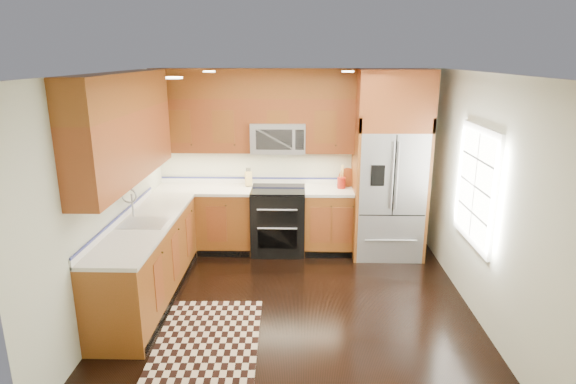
{
  "coord_description": "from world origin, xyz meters",
  "views": [
    {
      "loc": [
        0.06,
        -4.9,
        2.77
      ],
      "look_at": [
        -0.08,
        0.6,
        1.2
      ],
      "focal_mm": 30.0,
      "sensor_mm": 36.0,
      "label": 1
    }
  ],
  "objects_px": {
    "refrigerator": "(390,165)",
    "range": "(278,220)",
    "utensil_crock": "(341,180)",
    "knife_block": "(248,178)",
    "rug": "(207,344)"
  },
  "relations": [
    {
      "from": "refrigerator",
      "to": "utensil_crock",
      "type": "xyz_separation_m",
      "value": [
        -0.65,
        0.11,
        -0.25
      ]
    },
    {
      "from": "range",
      "to": "utensil_crock",
      "type": "xyz_separation_m",
      "value": [
        0.9,
        0.07,
        0.59
      ]
    },
    {
      "from": "rug",
      "to": "knife_block",
      "type": "xyz_separation_m",
      "value": [
        0.17,
        2.59,
        1.04
      ]
    },
    {
      "from": "range",
      "to": "rug",
      "type": "bearing_deg",
      "value": -104.21
    },
    {
      "from": "refrigerator",
      "to": "knife_block",
      "type": "height_order",
      "value": "refrigerator"
    },
    {
      "from": "knife_block",
      "to": "utensil_crock",
      "type": "xyz_separation_m",
      "value": [
        1.34,
        -0.12,
        0.01
      ]
    },
    {
      "from": "range",
      "to": "knife_block",
      "type": "xyz_separation_m",
      "value": [
        -0.44,
        0.19,
        0.58
      ]
    },
    {
      "from": "rug",
      "to": "range",
      "type": "bearing_deg",
      "value": 74.19
    },
    {
      "from": "refrigerator",
      "to": "range",
      "type": "bearing_deg",
      "value": 178.6
    },
    {
      "from": "rug",
      "to": "utensil_crock",
      "type": "relative_size",
      "value": 5.06
    },
    {
      "from": "rug",
      "to": "utensil_crock",
      "type": "height_order",
      "value": "utensil_crock"
    },
    {
      "from": "rug",
      "to": "utensil_crock",
      "type": "distance_m",
      "value": 3.08
    },
    {
      "from": "knife_block",
      "to": "utensil_crock",
      "type": "relative_size",
      "value": 0.79
    },
    {
      "from": "range",
      "to": "refrigerator",
      "type": "bearing_deg",
      "value": -1.4
    },
    {
      "from": "knife_block",
      "to": "utensil_crock",
      "type": "distance_m",
      "value": 1.35
    }
  ]
}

